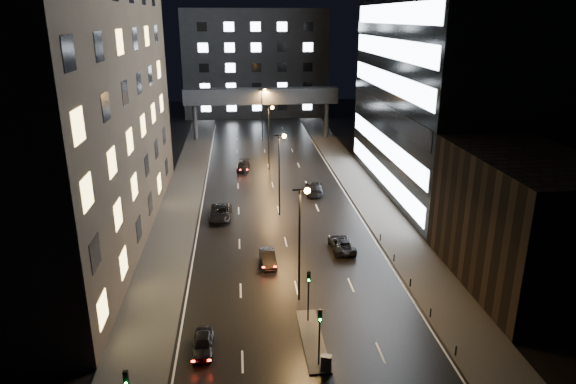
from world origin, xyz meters
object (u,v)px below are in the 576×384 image
object	(u,v)px
car_away_a	(203,344)
utility_cabinet	(326,363)
car_away_b	(268,258)
car_toward_b	(314,188)
car_away_d	(243,166)
car_toward_a	(342,244)
car_away_c	(220,213)

from	to	relation	value
car_away_a	utility_cabinet	bearing A→B (deg)	-20.51
car_away_b	car_toward_b	world-z (taller)	car_toward_b
car_away_a	utility_cabinet	size ratio (longest dim) A/B	3.15
car_away_d	car_toward_a	xyz separation A→B (m)	(9.69, -30.43, -0.00)
car_away_d	car_toward_a	bearing A→B (deg)	-66.55
car_away_b	car_toward_a	distance (m)	8.25
car_away_d	car_toward_b	xyz separation A→B (m)	(9.53, -12.17, 0.12)
car_toward_a	utility_cabinet	xyz separation A→B (m)	(-4.92, -19.17, 0.07)
car_away_a	car_away_c	world-z (taller)	car_away_c
car_away_b	utility_cabinet	distance (m)	16.96
car_toward_b	car_away_a	bearing A→B (deg)	73.50
car_away_d	car_toward_a	world-z (taller)	car_away_d
car_away_b	car_toward_b	bearing A→B (deg)	65.90
utility_cabinet	car_away_d	bearing A→B (deg)	112.74
car_away_b	car_away_c	bearing A→B (deg)	107.97
car_away_c	car_toward_b	bearing A→B (deg)	35.57
car_away_b	car_away_a	bearing A→B (deg)	-116.15
car_away_d	utility_cabinet	bearing A→B (deg)	-78.73
car_away_a	utility_cabinet	world-z (taller)	utility_cabinet
car_toward_b	utility_cabinet	xyz separation A→B (m)	(-4.77, -37.44, -0.06)
car_away_d	car_toward_a	size ratio (longest dim) A/B	0.96
car_away_b	car_away_d	xyz separation A→B (m)	(-1.82, 32.90, 0.02)
car_away_a	car_away_d	xyz separation A→B (m)	(3.76, 46.38, 0.04)
car_away_a	car_away_d	distance (m)	46.53
car_away_b	car_toward_a	xyz separation A→B (m)	(7.87, 2.47, 0.01)
car_away_b	car_away_d	distance (m)	32.95
car_away_b	car_away_d	world-z (taller)	car_away_d
car_away_c	utility_cabinet	size ratio (longest dim) A/B	4.68
car_away_a	car_toward_a	distance (m)	20.86
car_away_c	car_away_a	bearing A→B (deg)	-88.94
car_toward_a	car_away_c	bearing A→B (deg)	-40.06
car_toward_a	utility_cabinet	bearing A→B (deg)	73.48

